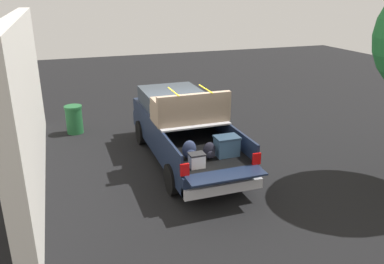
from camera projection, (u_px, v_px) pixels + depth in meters
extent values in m
plane|color=black|center=(185.00, 160.00, 11.37)|extent=(40.00, 40.00, 0.00)
cube|color=#162138|center=(185.00, 141.00, 11.16)|extent=(5.50, 1.92, 0.48)
cube|color=black|center=(200.00, 148.00, 10.01)|extent=(2.80, 1.80, 0.04)
cube|color=#162138|center=(165.00, 144.00, 9.64)|extent=(2.80, 0.06, 0.50)
cube|color=#162138|center=(233.00, 135.00, 10.22)|extent=(2.80, 0.06, 0.50)
cube|color=#162138|center=(183.00, 123.00, 11.14)|extent=(0.06, 1.80, 0.50)
cube|color=#162138|center=(226.00, 175.00, 8.53)|extent=(0.55, 1.80, 0.04)
cube|color=#B2B2B7|center=(190.00, 121.00, 10.52)|extent=(1.25, 1.92, 0.04)
cube|color=#162138|center=(171.00, 112.00, 12.19)|extent=(2.30, 1.92, 0.50)
cube|color=#2D3842|center=(172.00, 98.00, 11.93)|extent=(1.94, 1.76, 0.48)
cube|color=#162138|center=(160.00, 103.00, 13.40)|extent=(0.40, 1.82, 0.38)
cube|color=#B2B2B7|center=(223.00, 187.00, 8.80)|extent=(0.24, 1.92, 0.24)
cube|color=red|center=(185.00, 170.00, 8.42)|extent=(0.06, 0.20, 0.28)
cube|color=red|center=(257.00, 159.00, 8.97)|extent=(0.06, 0.20, 0.28)
cylinder|color=black|center=(142.00, 132.00, 12.51)|extent=(0.77, 0.30, 0.77)
cylinder|color=black|center=(193.00, 126.00, 13.06)|extent=(0.77, 0.30, 0.77)
cylinder|color=black|center=(174.00, 179.00, 9.42)|extent=(0.77, 0.30, 0.77)
cylinder|color=black|center=(239.00, 169.00, 9.96)|extent=(0.77, 0.30, 0.77)
cube|color=#335170|center=(227.00, 147.00, 9.45)|extent=(0.40, 0.55, 0.44)
cube|color=#23394E|center=(227.00, 137.00, 9.36)|extent=(0.44, 0.59, 0.05)
ellipsoid|color=black|center=(209.00, 150.00, 9.26)|extent=(0.20, 0.32, 0.42)
ellipsoid|color=black|center=(211.00, 155.00, 9.19)|extent=(0.09, 0.22, 0.18)
ellipsoid|color=#283351|center=(189.00, 149.00, 9.27)|extent=(0.20, 0.35, 0.46)
ellipsoid|color=#283351|center=(191.00, 154.00, 9.19)|extent=(0.09, 0.25, 0.20)
cube|color=white|center=(197.00, 161.00, 8.83)|extent=(0.26, 0.34, 0.30)
cube|color=#262628|center=(197.00, 154.00, 8.77)|extent=(0.28, 0.36, 0.04)
cube|color=#84705B|center=(190.00, 113.00, 10.44)|extent=(0.90, 2.01, 0.42)
cube|color=#84705B|center=(194.00, 101.00, 9.98)|extent=(0.16, 2.01, 0.40)
cube|color=#84705B|center=(157.00, 104.00, 10.10)|extent=(0.66, 0.20, 0.22)
cube|color=#84705B|center=(220.00, 98.00, 10.66)|extent=(0.66, 0.20, 0.22)
cube|color=yellow|center=(173.00, 92.00, 10.09)|extent=(1.00, 0.03, 0.02)
cube|color=yellow|center=(206.00, 89.00, 10.37)|extent=(1.00, 0.03, 0.02)
cube|color=silver|center=(27.00, 102.00, 9.63)|extent=(9.29, 0.36, 4.16)
cylinder|color=#1E592D|center=(74.00, 121.00, 13.43)|extent=(0.56, 0.56, 0.90)
cylinder|color=#1E592D|center=(73.00, 107.00, 13.26)|extent=(0.60, 0.60, 0.08)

